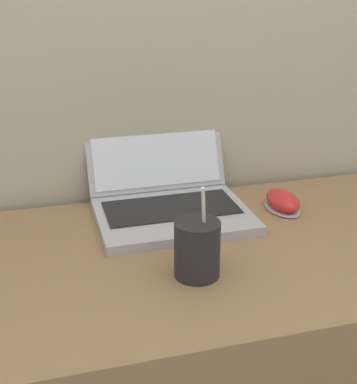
% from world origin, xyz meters
% --- Properties ---
extents(laptop, '(0.32, 0.33, 0.22)m').
position_xyz_m(laptop, '(0.02, 0.47, 0.83)').
color(laptop, '#ADADB2').
rests_on(laptop, desk).
extents(drink_cup, '(0.08, 0.08, 0.17)m').
position_xyz_m(drink_cup, '(0.00, 0.19, 0.83)').
color(drink_cup, '#232326').
rests_on(drink_cup, desk).
extents(computer_mouse, '(0.07, 0.11, 0.04)m').
position_xyz_m(computer_mouse, '(0.26, 0.41, 0.80)').
color(computer_mouse, '#B2B2B7').
rests_on(computer_mouse, desk).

